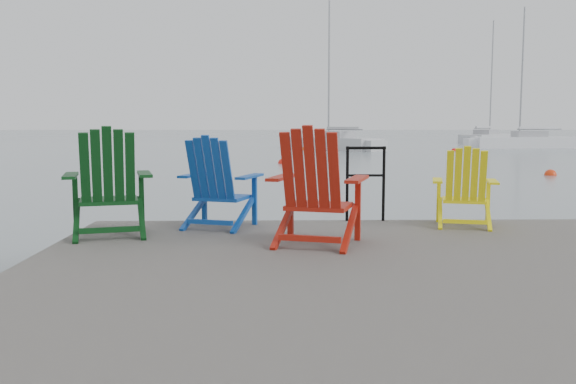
{
  "coord_description": "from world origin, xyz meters",
  "views": [
    {
      "loc": [
        -0.85,
        -4.82,
        1.65
      ],
      "look_at": [
        -0.68,
        2.47,
        0.85
      ],
      "focal_mm": 38.0,
      "sensor_mm": 36.0,
      "label": 1
    }
  ],
  "objects_px": {
    "sailboat_mid": "(488,139)",
    "buoy_a": "(550,175)",
    "sailboat_far": "(524,143)",
    "buoy_d": "(304,150)",
    "chair_red": "(316,187)",
    "sailboat_near": "(333,144)",
    "chair_blue": "(218,183)",
    "chair_green": "(108,183)",
    "chair_yellow": "(465,187)",
    "buoy_b": "(283,163)",
    "handrail": "(366,176)",
    "buoy_c": "(454,151)"
  },
  "relations": [
    {
      "from": "sailboat_mid",
      "to": "buoy_a",
      "type": "height_order",
      "value": "sailboat_mid"
    },
    {
      "from": "sailboat_far",
      "to": "buoy_d",
      "type": "distance_m",
      "value": 16.1
    },
    {
      "from": "chair_red",
      "to": "sailboat_mid",
      "type": "distance_m",
      "value": 53.89
    },
    {
      "from": "sailboat_near",
      "to": "chair_blue",
      "type": "bearing_deg",
      "value": -132.9
    },
    {
      "from": "chair_red",
      "to": "buoy_a",
      "type": "relative_size",
      "value": 2.84
    },
    {
      "from": "chair_green",
      "to": "chair_yellow",
      "type": "xyz_separation_m",
      "value": [
        3.87,
        0.51,
        -0.1
      ]
    },
    {
      "from": "buoy_b",
      "to": "chair_yellow",
      "type": "bearing_deg",
      "value": -84.75
    },
    {
      "from": "sailboat_near",
      "to": "buoy_a",
      "type": "bearing_deg",
      "value": -111.66
    },
    {
      "from": "handrail",
      "to": "sailboat_mid",
      "type": "relative_size",
      "value": 0.08
    },
    {
      "from": "sailboat_near",
      "to": "buoy_c",
      "type": "xyz_separation_m",
      "value": [
        7.55,
        -2.44,
        -0.36
      ]
    },
    {
      "from": "sailboat_near",
      "to": "sailboat_far",
      "type": "height_order",
      "value": "sailboat_near"
    },
    {
      "from": "buoy_d",
      "to": "sailboat_mid",
      "type": "bearing_deg",
      "value": 41.49
    },
    {
      "from": "chair_green",
      "to": "sailboat_far",
      "type": "relative_size",
      "value": 0.11
    },
    {
      "from": "chair_yellow",
      "to": "sailboat_far",
      "type": "relative_size",
      "value": 0.09
    },
    {
      "from": "buoy_d",
      "to": "chair_blue",
      "type": "bearing_deg",
      "value": -94.47
    },
    {
      "from": "chair_blue",
      "to": "buoy_d",
      "type": "distance_m",
      "value": 33.64
    },
    {
      "from": "chair_yellow",
      "to": "buoy_b",
      "type": "relative_size",
      "value": 2.18
    },
    {
      "from": "buoy_d",
      "to": "buoy_c",
      "type": "bearing_deg",
      "value": -9.69
    },
    {
      "from": "buoy_b",
      "to": "buoy_d",
      "type": "height_order",
      "value": "same"
    },
    {
      "from": "handrail",
      "to": "buoy_c",
      "type": "height_order",
      "value": "handrail"
    },
    {
      "from": "sailboat_near",
      "to": "sailboat_mid",
      "type": "height_order",
      "value": "sailboat_mid"
    },
    {
      "from": "chair_red",
      "to": "buoy_a",
      "type": "xyz_separation_m",
      "value": [
        8.73,
        14.04,
        -1.06
      ]
    },
    {
      "from": "chair_blue",
      "to": "buoy_d",
      "type": "relative_size",
      "value": 2.46
    },
    {
      "from": "sailboat_far",
      "to": "buoy_c",
      "type": "height_order",
      "value": "sailboat_far"
    },
    {
      "from": "buoy_a",
      "to": "buoy_c",
      "type": "xyz_separation_m",
      "value": [
        2.39,
        18.87,
        0.0
      ]
    },
    {
      "from": "chair_red",
      "to": "chair_yellow",
      "type": "distance_m",
      "value": 2.05
    },
    {
      "from": "chair_green",
      "to": "sailboat_far",
      "type": "distance_m",
      "value": 41.63
    },
    {
      "from": "buoy_c",
      "to": "chair_green",
      "type": "bearing_deg",
      "value": -112.21
    },
    {
      "from": "buoy_b",
      "to": "sailboat_far",
      "type": "bearing_deg",
      "value": 43.94
    },
    {
      "from": "handrail",
      "to": "sailboat_mid",
      "type": "xyz_separation_m",
      "value": [
        18.68,
        48.78,
        -0.69
      ]
    },
    {
      "from": "chair_blue",
      "to": "chair_yellow",
      "type": "bearing_deg",
      "value": 18.52
    },
    {
      "from": "handrail",
      "to": "buoy_b",
      "type": "xyz_separation_m",
      "value": [
        -0.72,
        18.92,
        -1.04
      ]
    },
    {
      "from": "chair_green",
      "to": "buoy_d",
      "type": "xyz_separation_m",
      "value": [
        3.7,
        34.02,
        -1.06
      ]
    },
    {
      "from": "buoy_b",
      "to": "handrail",
      "type": "bearing_deg",
      "value": -87.82
    },
    {
      "from": "chair_yellow",
      "to": "buoy_b",
      "type": "bearing_deg",
      "value": 109.64
    },
    {
      "from": "sailboat_mid",
      "to": "sailboat_far",
      "type": "height_order",
      "value": "sailboat_mid"
    },
    {
      "from": "chair_blue",
      "to": "buoy_b",
      "type": "distance_m",
      "value": 19.45
    },
    {
      "from": "buoy_a",
      "to": "sailboat_mid",
      "type": "bearing_deg",
      "value": 73.61
    },
    {
      "from": "sailboat_far",
      "to": "buoy_a",
      "type": "xyz_separation_m",
      "value": [
        -8.73,
        -23.22,
        -0.36
      ]
    },
    {
      "from": "chair_blue",
      "to": "chair_yellow",
      "type": "relative_size",
      "value": 1.13
    },
    {
      "from": "chair_blue",
      "to": "buoy_c",
      "type": "relative_size",
      "value": 2.93
    },
    {
      "from": "buoy_a",
      "to": "chair_green",
      "type": "bearing_deg",
      "value": -128.72
    },
    {
      "from": "chair_yellow",
      "to": "buoy_a",
      "type": "relative_size",
      "value": 2.29
    },
    {
      "from": "sailboat_far",
      "to": "buoy_c",
      "type": "distance_m",
      "value": 7.69
    },
    {
      "from": "chair_red",
      "to": "buoy_b",
      "type": "height_order",
      "value": "chair_red"
    },
    {
      "from": "handrail",
      "to": "buoy_b",
      "type": "distance_m",
      "value": 18.96
    },
    {
      "from": "chair_red",
      "to": "sailboat_far",
      "type": "relative_size",
      "value": 0.11
    },
    {
      "from": "sailboat_near",
      "to": "buoy_d",
      "type": "distance_m",
      "value": 2.17
    },
    {
      "from": "sailboat_mid",
      "to": "buoy_b",
      "type": "bearing_deg",
      "value": -82.18
    },
    {
      "from": "handrail",
      "to": "chair_yellow",
      "type": "relative_size",
      "value": 1.01
    }
  ]
}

